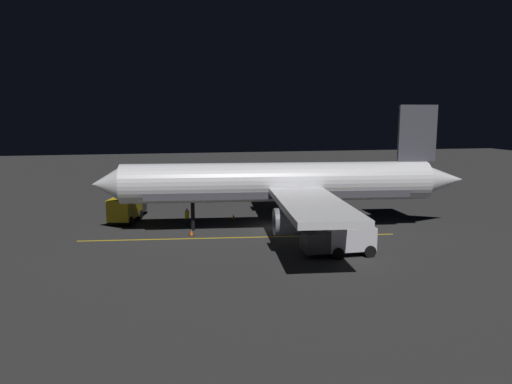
% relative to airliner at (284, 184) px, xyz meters
% --- Properties ---
extents(ground_plane, '(180.00, 180.00, 0.20)m').
position_rel_airliner_xyz_m(ground_plane, '(0.06, 0.59, -4.28)').
color(ground_plane, '#2E2E2F').
extents(apron_guide_stripe, '(3.31, 27.21, 0.01)m').
position_rel_airliner_xyz_m(apron_guide_stripe, '(-2.62, 4.59, -4.18)').
color(apron_guide_stripe, gold).
rests_on(apron_guide_stripe, ground_plane).
extents(airliner, '(31.77, 34.65, 11.39)m').
position_rel_airliner_xyz_m(airliner, '(0.00, 0.00, 0.00)').
color(airliner, white).
rests_on(airliner, ground_plane).
extents(baggage_truck, '(6.65, 3.68, 2.51)m').
position_rel_airliner_xyz_m(baggage_truck, '(6.23, 14.44, -2.89)').
color(baggage_truck, gold).
rests_on(baggage_truck, ground_plane).
extents(catering_truck, '(2.37, 5.46, 2.18)m').
position_rel_airliner_xyz_m(catering_truck, '(-9.38, -2.00, -3.04)').
color(catering_truck, silver).
rests_on(catering_truck, ground_plane).
extents(ground_crew_worker, '(0.40, 0.40, 1.74)m').
position_rel_airliner_xyz_m(ground_crew_worker, '(2.45, 8.75, -3.30)').
color(ground_crew_worker, black).
rests_on(ground_crew_worker, ground_plane).
extents(traffic_cone_near_left, '(0.50, 0.50, 0.55)m').
position_rel_airliner_xyz_m(traffic_cone_near_left, '(4.56, 3.99, -3.93)').
color(traffic_cone_near_left, '#EA590F').
rests_on(traffic_cone_near_left, ground_plane).
extents(traffic_cone_near_right, '(0.50, 0.50, 0.55)m').
position_rel_airliner_xyz_m(traffic_cone_near_right, '(-1.07, 8.60, -3.93)').
color(traffic_cone_near_right, '#EA590F').
rests_on(traffic_cone_near_right, ground_plane).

